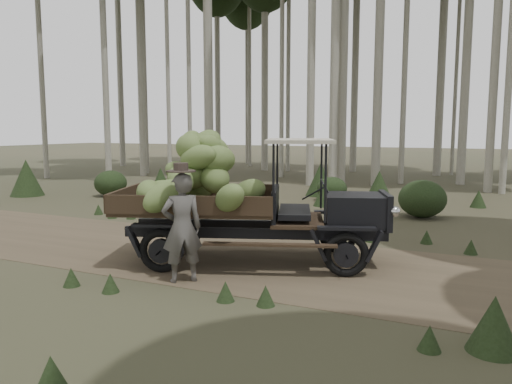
% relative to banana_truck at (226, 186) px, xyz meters
% --- Properties ---
extents(ground, '(120.00, 120.00, 0.00)m').
position_rel_banana_truck_xyz_m(ground, '(-0.01, 0.34, -1.44)').
color(ground, '#473D2B').
rests_on(ground, ground).
extents(dirt_track, '(70.00, 4.00, 0.01)m').
position_rel_banana_truck_xyz_m(dirt_track, '(-0.01, 0.34, -1.44)').
color(dirt_track, brown).
rests_on(dirt_track, ground).
extents(banana_truck, '(5.24, 3.44, 2.58)m').
position_rel_banana_truck_xyz_m(banana_truck, '(0.00, 0.00, 0.00)').
color(banana_truck, black).
rests_on(banana_truck, ground).
extents(farmer, '(0.77, 0.76, 1.95)m').
position_rel_banana_truck_xyz_m(farmer, '(-0.07, -1.37, -0.52)').
color(farmer, '#4F4C48').
rests_on(farmer, ground).
extents(undergrowth, '(24.15, 22.85, 1.35)m').
position_rel_banana_truck_xyz_m(undergrowth, '(-0.80, 0.65, -0.93)').
color(undergrowth, '#233319').
rests_on(undergrowth, ground).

